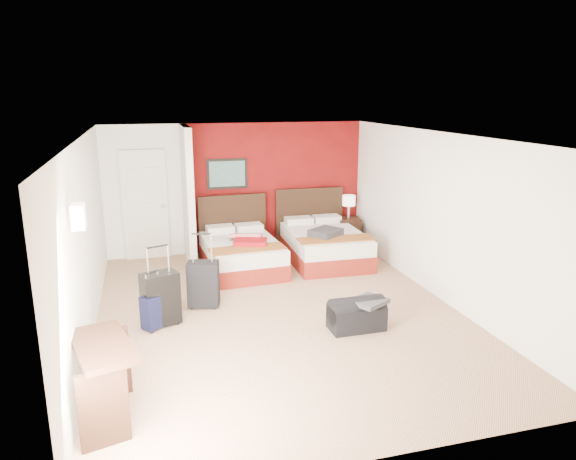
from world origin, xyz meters
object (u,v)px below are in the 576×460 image
object	(u,v)px
suitcase_charcoal	(203,286)
desk	(106,382)
nightstand	(348,233)
suitcase_black	(161,300)
red_suitcase_open	(248,239)
bed_right	(325,246)
suitcase_navy	(154,313)
bed_left	(242,255)
duffel_bag	(357,316)
table_lamp	(349,207)

from	to	relation	value
suitcase_charcoal	desk	distance (m)	2.82
nightstand	suitcase_black	distance (m)	4.73
suitcase_charcoal	red_suitcase_open	bearing A→B (deg)	71.05
bed_right	suitcase_navy	bearing A→B (deg)	-143.57
suitcase_charcoal	suitcase_navy	xyz separation A→B (m)	(-0.72, -0.58, -0.10)
suitcase_navy	desk	world-z (taller)	desk
bed_right	nightstand	world-z (taller)	nightstand
suitcase_charcoal	bed_right	bearing A→B (deg)	48.38
bed_left	duffel_bag	size ratio (longest dim) A/B	2.45
bed_right	duffel_bag	xyz separation A→B (m)	(-0.57, -2.90, -0.10)
suitcase_black	duffel_bag	bearing A→B (deg)	-36.94
bed_right	duffel_bag	size ratio (longest dim) A/B	2.59
table_lamp	desk	size ratio (longest dim) A/B	0.48
bed_left	desk	xyz separation A→B (m)	(-2.06, -4.05, 0.14)
bed_left	duffel_bag	bearing A→B (deg)	-73.23
bed_right	nightstand	xyz separation A→B (m)	(0.75, 0.73, 0.02)
table_lamp	suitcase_charcoal	distance (m)	3.98
suitcase_black	desk	distance (m)	2.15
suitcase_black	suitcase_charcoal	bearing A→B (deg)	18.62
red_suitcase_open	duffel_bag	xyz separation A→B (m)	(0.92, -2.71, -0.40)
suitcase_navy	duffel_bag	size ratio (longest dim) A/B	0.62
suitcase_charcoal	desk	world-z (taller)	desk
red_suitcase_open	suitcase_navy	xyz separation A→B (m)	(-1.67, -1.99, -0.35)
bed_left	nightstand	size ratio (longest dim) A/B	2.89
bed_left	red_suitcase_open	xyz separation A→B (m)	(0.10, -0.10, 0.31)
suitcase_charcoal	duffel_bag	bearing A→B (deg)	-19.86
suitcase_black	desk	bearing A→B (deg)	-124.58
suitcase_black	suitcase_charcoal	distance (m)	0.79
red_suitcase_open	duffel_bag	bearing A→B (deg)	-54.32
desk	table_lamp	bearing A→B (deg)	32.70
bed_left	duffel_bag	xyz separation A→B (m)	(1.02, -2.81, -0.08)
table_lamp	duffel_bag	world-z (taller)	table_lamp
bed_right	red_suitcase_open	xyz separation A→B (m)	(-1.49, -0.20, 0.30)
bed_left	nightstand	world-z (taller)	nightstand
bed_right	table_lamp	world-z (taller)	table_lamp
bed_right	nightstand	distance (m)	1.04
bed_left	suitcase_black	world-z (taller)	suitcase_black
table_lamp	suitcase_black	size ratio (longest dim) A/B	0.65
nightstand	duffel_bag	size ratio (longest dim) A/B	0.85
suitcase_charcoal	suitcase_navy	size ratio (longest dim) A/B	1.47
table_lamp	duffel_bag	bearing A→B (deg)	-109.94
nightstand	desk	distance (m)	6.56
bed_right	red_suitcase_open	size ratio (longest dim) A/B	2.46
bed_left	red_suitcase_open	bearing A→B (deg)	-48.13
bed_right	desk	size ratio (longest dim) A/B	1.94
bed_left	suitcase_navy	bearing A→B (deg)	-129.98
table_lamp	bed_right	bearing A→B (deg)	-135.69
bed_left	suitcase_navy	world-z (taller)	bed_left
bed_right	suitcase_navy	world-z (taller)	bed_right
nightstand	table_lamp	distance (m)	0.54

